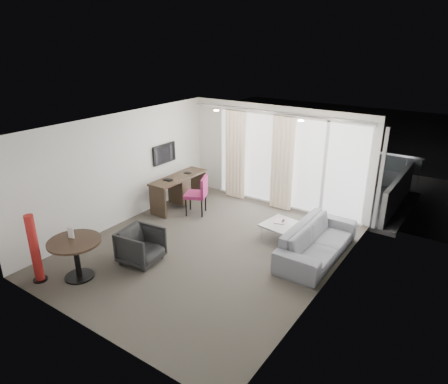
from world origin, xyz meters
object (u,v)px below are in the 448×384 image
Objects in this scene: tub_armchair at (141,246)px; rattan_chair_a at (329,175)px; red_lamp at (35,249)px; rattan_chair_b at (356,177)px; round_table at (77,259)px; sofa at (317,241)px; coffee_table at (282,231)px; desk_chair at (196,195)px; desk at (179,191)px.

rattan_chair_a is at bearing -22.08° from tub_armchair.
red_lamp is 1.89m from tub_armchair.
rattan_chair_a is 0.77m from rattan_chair_b.
red_lamp is (-0.51, -0.47, 0.27)m from round_table.
red_lamp is 0.57× the size of sofa.
rattan_chair_a is 1.11× the size of rattan_chair_b.
rattan_chair_b is at bearing 22.01° from rattan_chair_a.
tub_armchair is 0.83× the size of rattan_chair_a.
coffee_table is at bearing -116.59° from rattan_chair_b.
desk_chair is at bearing 82.29° from red_lamp.
tub_armchair is (1.07, 1.53, -0.31)m from red_lamp.
desk is 4.10m from red_lamp.
coffee_table is 0.98m from sofa.
round_table is at bearing 145.06° from tub_armchair.
sofa is at bearing 43.96° from round_table.
tub_armchair is 3.52m from sofa.
rattan_chair_b is (2.25, 6.30, 0.06)m from tub_armchair.
desk is 1.82× the size of round_table.
desk_chair reaches higher than tub_armchair.
desk_chair is 3.99m from red_lamp.
desk is 4.00m from sofa.
rattan_chair_b is (3.45, 3.74, 0.00)m from desk.
rattan_chair_a is at bearing 70.35° from red_lamp.
round_table is 1.16× the size of rattan_chair_b.
desk reaches higher than tub_armchair.
round_table is (0.64, -3.63, -0.03)m from desk.
coffee_table is at bearing 53.60° from red_lamp.
tub_armchair is at bearing -130.34° from rattan_chair_b.
red_lamp is at bearing 137.78° from tub_armchair.
coffee_table is (2.39, 0.02, -0.32)m from desk_chair.
tub_armchair is 6.12m from rattan_chair_a.
desk_chair is at bearing -146.42° from rattan_chair_b.
red_lamp is 8.51m from rattan_chair_b.
red_lamp is at bearing -126.40° from coffee_table.
desk is at bearing 91.73° from red_lamp.
red_lamp is 4.95m from coffee_table.
red_lamp reaches higher than rattan_chair_a.
rattan_chair_b reaches higher than tub_armchair.
coffee_table is (1.85, 2.44, -0.17)m from tub_armchair.
desk is 3.68m from round_table.
coffee_table is 3.50m from rattan_chair_a.
coffee_table is at bearing 55.45° from round_table.
coffee_table is (3.05, -0.13, -0.23)m from desk.
tub_armchair is 3.07m from coffee_table.
desk_chair is 1.30× the size of tub_armchair.
rattan_chair_a is at bearing 94.42° from coffee_table.
sofa is at bearing -5.87° from desk.
coffee_table is 0.84× the size of rattan_chair_a.
sofa is (3.34, 3.22, -0.05)m from round_table.
tub_armchair is (0.56, 1.06, -0.04)m from round_table.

